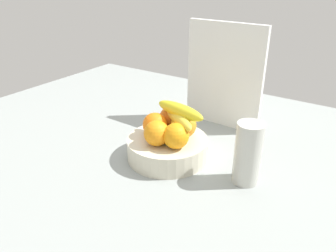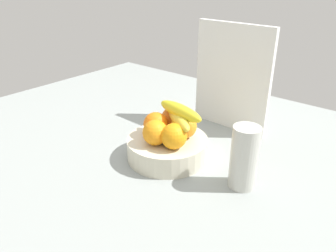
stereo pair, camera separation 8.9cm
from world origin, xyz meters
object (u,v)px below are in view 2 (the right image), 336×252
at_px(cutting_board, 232,78).
at_px(orange_front_right, 155,133).
at_px(banana_bunch, 178,121).
at_px(orange_front_left, 156,124).
at_px(orange_center, 174,136).
at_px(orange_back_right, 173,118).
at_px(thermos_tumbler, 244,158).
at_px(orange_back_left, 185,126).
at_px(fruit_bowl, 168,148).

bearing_deg(cutting_board, orange_front_right, -93.55).
bearing_deg(banana_bunch, cutting_board, 88.82).
bearing_deg(orange_front_left, orange_center, -15.79).
xyz_separation_m(orange_front_right, cutting_board, (0.03, 0.36, 0.08)).
distance_m(orange_back_right, banana_bunch, 0.06).
bearing_deg(thermos_tumbler, orange_back_right, 170.26).
height_order(orange_center, orange_back_left, same).
height_order(fruit_bowl, orange_center, orange_center).
height_order(fruit_bowl, banana_bunch, banana_bunch).
distance_m(orange_front_right, orange_center, 0.06).
xyz_separation_m(orange_center, orange_back_left, (-0.02, 0.07, 0.00)).
xyz_separation_m(orange_back_left, thermos_tumbler, (0.21, -0.02, -0.01)).
xyz_separation_m(orange_front_right, orange_center, (0.05, 0.02, 0.00)).
distance_m(banana_bunch, cutting_board, 0.29).
distance_m(orange_back_left, cutting_board, 0.28).
xyz_separation_m(banana_bunch, cutting_board, (0.01, 0.28, 0.06)).
bearing_deg(orange_front_right, orange_center, 16.61).
bearing_deg(orange_back_right, orange_center, -49.74).
bearing_deg(orange_front_right, orange_front_left, 130.62).
xyz_separation_m(orange_back_right, banana_bunch, (0.05, -0.04, 0.02)).
xyz_separation_m(fruit_bowl, orange_front_left, (-0.04, -0.01, 0.07)).
distance_m(orange_front_left, orange_back_left, 0.09).
bearing_deg(banana_bunch, orange_center, -62.74).
height_order(orange_back_left, cutting_board, cutting_board).
xyz_separation_m(orange_front_right, orange_back_right, (-0.02, 0.11, 0.00)).
bearing_deg(thermos_tumbler, orange_front_right, -165.99).
bearing_deg(orange_back_left, thermos_tumbler, -6.80).
distance_m(orange_center, orange_back_right, 0.12).
bearing_deg(fruit_bowl, banana_bunch, 45.92).
bearing_deg(orange_center, orange_front_left, 164.21).
relative_size(orange_front_left, thermos_tumbler, 0.43).
relative_size(orange_front_left, orange_center, 1.00).
bearing_deg(thermos_tumbler, orange_back_left, 173.20).
height_order(orange_front_right, orange_center, same).
xyz_separation_m(banana_bunch, thermos_tumbler, (0.22, -0.01, -0.03)).
distance_m(orange_front_left, cutting_board, 0.33).
bearing_deg(orange_center, cutting_board, 93.79).
bearing_deg(orange_front_right, cutting_board, 84.93).
bearing_deg(orange_front_left, thermos_tumbler, 4.02).
height_order(orange_center, orange_back_right, same).
height_order(fruit_bowl, orange_back_right, orange_back_right).
xyz_separation_m(orange_front_right, thermos_tumbler, (0.25, 0.06, -0.01)).
distance_m(fruit_bowl, orange_back_right, 0.09).
height_order(orange_back_right, banana_bunch, banana_bunch).
xyz_separation_m(fruit_bowl, thermos_tumbler, (0.24, 0.01, 0.05)).
bearing_deg(fruit_bowl, orange_front_left, -168.46).
xyz_separation_m(orange_center, thermos_tumbler, (0.19, 0.05, -0.01)).
bearing_deg(fruit_bowl, orange_center, -34.43).
xyz_separation_m(orange_back_right, cutting_board, (0.05, 0.25, 0.08)).
bearing_deg(thermos_tumbler, cutting_board, 125.98).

